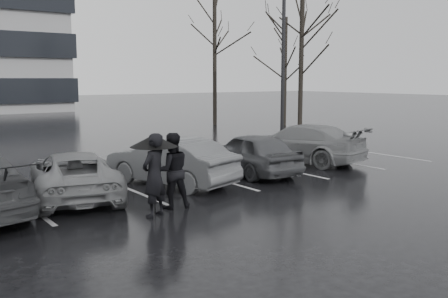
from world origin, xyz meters
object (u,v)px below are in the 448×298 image
at_px(tree_east, 301,62).
at_px(car_main, 251,153).
at_px(tree_north, 215,60).
at_px(car_west_a, 170,161).
at_px(lamp_post, 283,49).
at_px(tree_ne, 285,72).
at_px(pedestrian_right, 172,171).
at_px(car_west_b, 74,175).
at_px(pedestrian_left, 154,175).
at_px(car_east, 300,143).

bearing_deg(tree_east, car_main, -141.68).
bearing_deg(tree_north, tree_east, -81.87).
xyz_separation_m(car_west_a, tree_east, (12.95, 7.83, 3.31)).
xyz_separation_m(lamp_post, tree_ne, (6.43, 6.78, -0.93)).
distance_m(pedestrian_right, tree_east, 17.74).
xyz_separation_m(car_west_a, car_west_b, (-2.85, 0.02, -0.08)).
bearing_deg(tree_north, pedestrian_left, -128.45).
distance_m(car_east, pedestrian_left, 8.52).
distance_m(car_west_a, car_west_b, 2.86).
distance_m(car_main, pedestrian_right, 4.79).
distance_m(pedestrian_right, lamp_post, 13.14).
relative_size(car_east, tree_ne, 0.70).
relative_size(pedestrian_right, tree_north, 0.21).
xyz_separation_m(pedestrian_left, pedestrian_right, (0.71, 0.44, -0.04)).
relative_size(pedestrian_left, lamp_post, 0.20).
bearing_deg(car_east, lamp_post, -140.44).
xyz_separation_m(pedestrian_right, tree_ne, (16.74, 14.12, 2.59)).
height_order(car_main, pedestrian_left, pedestrian_left).
height_order(pedestrian_left, lamp_post, lamp_post).
bearing_deg(car_main, pedestrian_right, 32.72).
relative_size(car_main, tree_north, 0.47).
bearing_deg(tree_north, car_west_a, -128.87).
xyz_separation_m(car_east, pedestrian_left, (-7.83, -3.34, 0.24)).
bearing_deg(car_west_b, tree_east, -140.16).
bearing_deg(car_east, pedestrian_right, 7.31).
xyz_separation_m(car_west_b, tree_east, (15.81, 7.81, 3.39)).
bearing_deg(tree_east, pedestrian_left, -144.75).
xyz_separation_m(car_west_b, car_east, (8.70, 0.59, 0.09)).
height_order(pedestrian_left, tree_north, tree_north).
relative_size(car_main, pedestrian_left, 2.11).
distance_m(car_east, tree_north, 15.88).
relative_size(car_west_a, tree_ne, 0.60).
relative_size(car_west_b, lamp_post, 0.46).
distance_m(car_main, pedestrian_left, 5.62).
bearing_deg(pedestrian_right, car_west_a, -104.48).
bearing_deg(car_main, lamp_post, -134.74).
height_order(tree_east, tree_ne, tree_east).
relative_size(lamp_post, tree_ne, 1.38).
relative_size(pedestrian_right, tree_ne, 0.26).
height_order(pedestrian_left, tree_ne, tree_ne).
bearing_deg(tree_ne, tree_east, -122.01).
height_order(car_east, pedestrian_right, pedestrian_right).
relative_size(pedestrian_left, tree_north, 0.22).
height_order(car_west_b, tree_north, tree_north).
height_order(car_west_a, tree_ne, tree_ne).
xyz_separation_m(pedestrian_right, lamp_post, (10.31, 7.34, 3.52)).
xyz_separation_m(car_main, tree_north, (8.99, 14.90, 3.57)).
bearing_deg(tree_ne, car_west_a, -142.57).
bearing_deg(tree_east, car_west_b, -153.72).
bearing_deg(tree_ne, pedestrian_left, -140.15).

